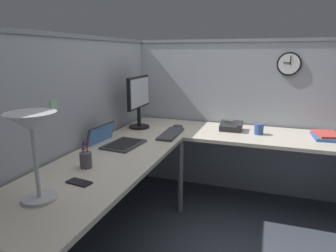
{
  "coord_description": "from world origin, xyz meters",
  "views": [
    {
      "loc": [
        -2.26,
        -0.55,
        1.44
      ],
      "look_at": [
        -0.06,
        0.2,
        0.87
      ],
      "focal_mm": 31.79,
      "sensor_mm": 36.0,
      "label": 1
    }
  ],
  "objects": [
    {
      "name": "cubicle_wall_back",
      "position": [
        -0.36,
        0.87,
        0.79
      ],
      "size": [
        2.57,
        0.12,
        1.58
      ],
      "color": "#999EA8",
      "rests_on": "ground"
    },
    {
      "name": "keyboard",
      "position": [
        0.18,
        0.26,
        0.74
      ],
      "size": [
        0.43,
        0.15,
        0.02
      ],
      "primitive_type": "cube",
      "rotation": [
        0.0,
        0.0,
        0.03
      ],
      "color": "#38383D",
      "rests_on": "desk"
    },
    {
      "name": "coffee_mug",
      "position": [
        0.46,
        -0.48,
        0.78
      ],
      "size": [
        0.08,
        0.08,
        0.1
      ],
      "primitive_type": "cylinder",
      "color": "#2D4C8C",
      "rests_on": "desk"
    },
    {
      "name": "pen_cup",
      "position": [
        -0.73,
        0.53,
        0.78
      ],
      "size": [
        0.08,
        0.08,
        0.18
      ],
      "color": "#4C4C51",
      "rests_on": "desk"
    },
    {
      "name": "pinned_note_middle",
      "position": [
        -0.64,
        0.82,
        1.1
      ],
      "size": [
        0.06,
        0.0,
        0.09
      ],
      "primitive_type": "cube",
      "color": "#8CCC99"
    },
    {
      "name": "desk",
      "position": [
        -0.15,
        -0.05,
        0.63
      ],
      "size": [
        2.35,
        2.15,
        0.73
      ],
      "color": "beige",
      "rests_on": "ground"
    },
    {
      "name": "wall_clock",
      "position": [
        0.82,
        -0.7,
        1.35
      ],
      "size": [
        0.04,
        0.22,
        0.22
      ],
      "color": "black"
    },
    {
      "name": "office_phone",
      "position": [
        0.52,
        -0.24,
        0.77
      ],
      "size": [
        0.19,
        0.21,
        0.11
      ],
      "color": "#232326",
      "rests_on": "desk"
    },
    {
      "name": "book_stack",
      "position": [
        0.52,
        -1.04,
        0.75
      ],
      "size": [
        0.31,
        0.25,
        0.04
      ],
      "color": "#335999",
      "rests_on": "desk"
    },
    {
      "name": "monitor",
      "position": [
        0.33,
        0.64,
        1.02
      ],
      "size": [
        0.46,
        0.2,
        0.5
      ],
      "color": "black",
      "rests_on": "desk"
    },
    {
      "name": "computer_mouse",
      "position": [
        0.45,
        0.28,
        0.75
      ],
      "size": [
        0.06,
        0.1,
        0.03
      ],
      "primitive_type": "ellipsoid",
      "color": "#38383D",
      "rests_on": "desk"
    },
    {
      "name": "ground_plane",
      "position": [
        0.0,
        0.0,
        0.0
      ],
      "size": [
        6.8,
        6.8,
        0.0
      ],
      "primitive_type": "plane",
      "color": "#383D47"
    },
    {
      "name": "laptop",
      "position": [
        -0.23,
        0.61,
        0.75
      ],
      "size": [
        0.37,
        0.41,
        0.22
      ],
      "color": "#38383D",
      "rests_on": "desk"
    },
    {
      "name": "cell_phone",
      "position": [
        -0.95,
        0.43,
        0.73
      ],
      "size": [
        0.09,
        0.15,
        0.01
      ],
      "primitive_type": "cube",
      "rotation": [
        0.0,
        0.0,
        -0.15
      ],
      "color": "black",
      "rests_on": "desk"
    },
    {
      "name": "cubicle_wall_right",
      "position": [
        0.87,
        -0.27,
        0.79
      ],
      "size": [
        0.12,
        2.37,
        1.58
      ],
      "color": "#999EA8",
      "rests_on": "ground"
    },
    {
      "name": "desk_lamp_dome",
      "position": [
        -1.18,
        0.5,
        1.09
      ],
      "size": [
        0.24,
        0.24,
        0.44
      ],
      "color": "#B7BABF",
      "rests_on": "desk"
    }
  ]
}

